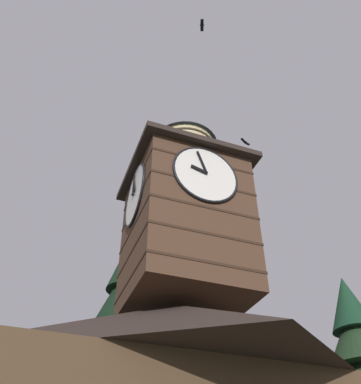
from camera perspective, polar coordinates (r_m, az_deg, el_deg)
clock_tower at (r=17.08m, az=0.61°, el=-3.29°), size 4.86×4.86×9.06m
moon at (r=56.04m, az=1.14°, el=-22.13°), size 1.92×1.92×1.92m
flying_bird_high at (r=24.50m, az=8.65°, el=6.58°), size 0.72×0.41×0.12m
flying_bird_low at (r=21.38m, az=2.88°, el=21.36°), size 0.36×0.62×0.12m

